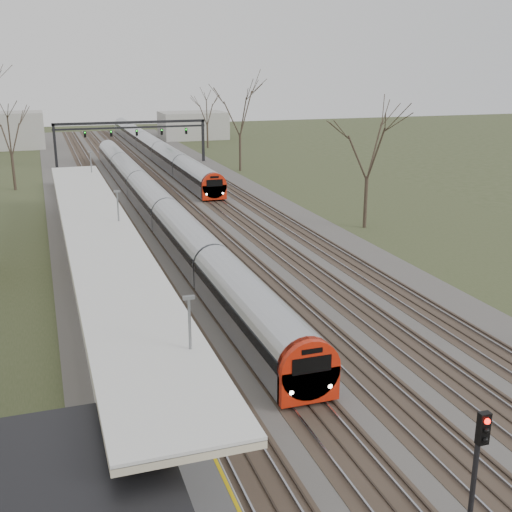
% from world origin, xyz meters
% --- Properties ---
extents(track_bed, '(24.00, 160.00, 0.22)m').
position_xyz_m(track_bed, '(0.26, 55.00, 0.06)').
color(track_bed, '#474442').
rests_on(track_bed, ground).
extents(platform, '(3.50, 69.00, 1.00)m').
position_xyz_m(platform, '(-9.05, 37.50, 0.50)').
color(platform, '#9E9B93').
rests_on(platform, ground).
extents(canopy, '(4.10, 50.00, 3.11)m').
position_xyz_m(canopy, '(-9.05, 32.99, 3.93)').
color(canopy, slate).
rests_on(canopy, platform).
extents(signal_gantry, '(21.00, 0.59, 6.08)m').
position_xyz_m(signal_gantry, '(0.29, 84.99, 4.91)').
color(signal_gantry, black).
rests_on(signal_gantry, ground).
extents(tree_east_far, '(5.00, 5.00, 10.30)m').
position_xyz_m(tree_east_far, '(14.00, 42.00, 7.29)').
color(tree_east_far, '#2D231C').
rests_on(tree_east_far, ground).
extents(train_near, '(2.62, 75.21, 3.05)m').
position_xyz_m(train_near, '(-2.50, 52.76, 1.48)').
color(train_near, '#A4A7AE').
rests_on(train_near, ground).
extents(train_far, '(2.62, 75.21, 3.05)m').
position_xyz_m(train_far, '(4.50, 93.75, 1.48)').
color(train_far, '#A4A7AE').
rests_on(train_far, ground).
extents(signal_post, '(0.35, 0.45, 4.10)m').
position_xyz_m(signal_post, '(-0.75, 7.27, 2.72)').
color(signal_post, black).
rests_on(signal_post, ground).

